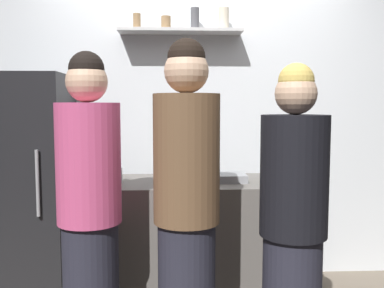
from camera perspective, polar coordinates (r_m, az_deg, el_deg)
back_wall_assembly at (r=3.55m, az=0.50°, el=3.24°), size 4.80×0.32×2.60m
refrigerator at (r=3.38m, az=-21.01°, el=-5.38°), size 0.59×0.61×1.65m
counter at (r=3.00m, az=-0.00°, el=-13.61°), size 1.49×0.62×0.92m
baking_pan at (r=2.88m, az=3.82°, el=-4.47°), size 0.34×0.24×0.05m
utensil_holder at (r=2.85m, az=-10.27°, el=-4.10°), size 0.10×0.10×0.22m
wine_bottle_green_glass at (r=2.95m, az=9.84°, el=-2.29°), size 0.07×0.07×0.34m
wine_bottle_dark_glass at (r=2.82m, az=-2.22°, el=-3.02°), size 0.08×0.08×0.29m
wine_bottle_amber_glass at (r=3.16m, az=-12.51°, el=-1.80°), size 0.07×0.07×0.34m
water_bottle_plastic at (r=3.13m, az=11.42°, el=-2.23°), size 0.08×0.08×0.25m
person_brown_jacket at (r=2.21m, az=-0.72°, el=-9.12°), size 0.34×0.34×1.76m
person_pink_top at (r=2.37m, az=-13.54°, el=-9.10°), size 0.34×0.34×1.71m
person_blonde at (r=2.26m, az=13.37°, el=-10.88°), size 0.34×0.34×1.63m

